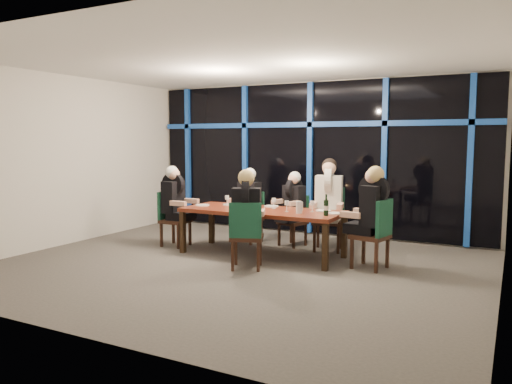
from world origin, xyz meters
TOP-DOWN VIEW (x-y plane):
  - room at (0.00, 0.00)m, footprint 7.04×7.00m
  - window_wall at (0.01, 2.93)m, footprint 6.86×0.43m
  - dining_table at (0.00, 0.80)m, footprint 2.60×1.00m
  - chair_far_left at (-0.67, 1.67)m, footprint 0.47×0.47m
  - chair_far_mid at (0.17, 1.78)m, footprint 0.51×0.51m
  - chair_far_right at (0.81, 1.72)m, footprint 0.58×0.58m
  - chair_end_left at (-1.75, 0.73)m, footprint 0.46×0.46m
  - chair_end_right at (1.86, 0.77)m, footprint 0.55×0.55m
  - chair_near_mid at (0.21, -0.11)m, footprint 0.60×0.60m
  - diner_far_left at (-0.67, 1.59)m, footprint 0.48×0.60m
  - diner_far_mid at (0.15, 1.71)m, footprint 0.52×0.60m
  - diner_far_right at (0.83, 1.63)m, footprint 0.58×0.71m
  - diner_end_left at (-1.67, 0.74)m, footprint 0.60×0.48m
  - diner_end_right at (1.77, 0.79)m, footprint 0.68×0.55m
  - diner_near_mid at (0.18, -0.03)m, footprint 0.61×0.68m
  - plate_far_left at (-0.73, 1.03)m, footprint 0.24×0.24m
  - plate_far_mid at (-0.01, 1.17)m, footprint 0.24×0.24m
  - plate_far_right at (0.95, 1.08)m, footprint 0.24×0.24m
  - plate_end_left at (-1.11, 0.75)m, footprint 0.24×0.24m
  - plate_end_right at (1.22, 0.89)m, footprint 0.24×0.24m
  - plate_near_mid at (-0.04, 0.49)m, footprint 0.24×0.24m
  - wine_bottle at (1.14, 0.65)m, footprint 0.07×0.07m
  - water_pitcher at (0.70, 0.69)m, footprint 0.11×0.10m
  - tea_light at (-0.01, 0.52)m, footprint 0.05×0.05m
  - wine_glass_a at (-0.28, 0.60)m, footprint 0.07×0.07m
  - wine_glass_b at (0.12, 0.99)m, footprint 0.07×0.07m
  - wine_glass_c at (0.46, 0.76)m, footprint 0.07×0.07m
  - wine_glass_d at (-0.73, 0.94)m, footprint 0.07×0.07m
  - wine_glass_e at (0.82, 0.92)m, footprint 0.07×0.07m

SIDE VIEW (x-z plane):
  - chair_far_mid at x=0.17m, z-range 0.05..0.95m
  - chair_far_left at x=-0.67m, z-range 0.05..0.98m
  - chair_end_left at x=-1.75m, z-range 0.06..1.02m
  - chair_near_mid at x=0.21m, z-range 0.06..1.04m
  - chair_end_right at x=1.86m, z-range 0.06..1.08m
  - chair_far_right at x=0.81m, z-range 0.06..1.12m
  - dining_table at x=0.00m, z-range 0.31..1.06m
  - plate_far_left at x=-0.73m, z-range 0.75..0.76m
  - plate_far_mid at x=-0.01m, z-range 0.75..0.76m
  - plate_far_right at x=0.95m, z-range 0.75..0.76m
  - plate_end_left at x=-1.11m, z-range 0.75..0.76m
  - plate_end_right at x=1.22m, z-range 0.75..0.76m
  - plate_near_mid at x=-0.04m, z-range 0.75..0.76m
  - tea_light at x=-0.01m, z-range 0.75..0.78m
  - water_pitcher at x=0.70m, z-range 0.75..0.93m
  - diner_far_mid at x=0.15m, z-range 0.42..1.29m
  - wine_bottle at x=1.14m, z-range 0.71..1.03m
  - wine_glass_c at x=0.46m, z-range 0.79..0.96m
  - wine_glass_b at x=0.12m, z-range 0.79..0.96m
  - wine_glass_e at x=0.82m, z-range 0.79..0.96m
  - wine_glass_d at x=-0.73m, z-range 0.79..0.97m
  - wine_glass_a at x=-0.28m, z-range 0.79..0.97m
  - diner_far_left at x=-0.67m, z-range 0.43..1.33m
  - diner_end_left at x=-1.67m, z-range 0.45..1.39m
  - diner_near_mid at x=0.18m, z-range 0.46..1.42m
  - diner_end_right at x=1.77m, z-range 0.48..1.47m
  - diner_far_right at x=0.83m, z-range 0.49..1.53m
  - window_wall at x=0.01m, z-range 0.08..3.02m
  - room at x=0.00m, z-range 0.51..3.53m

